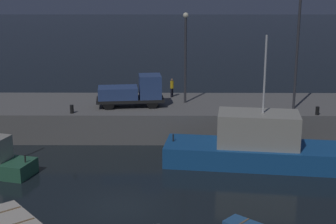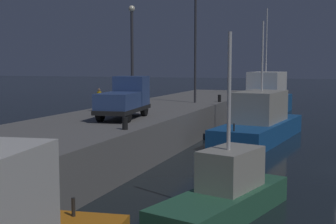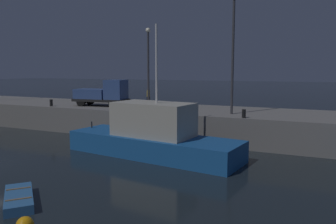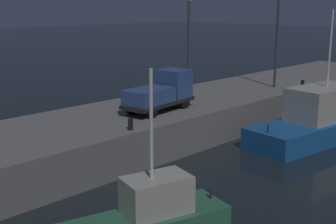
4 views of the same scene
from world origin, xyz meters
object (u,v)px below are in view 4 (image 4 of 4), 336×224
Objects in this scene: dockworker at (158,84)px; bollard_east at (303,84)px; lamp_post_east at (189,39)px; bollard_west at (131,124)px; lamp_post_central at (278,23)px; utility_truck at (161,92)px; fishing_boat_orange at (148,217)px; fishing_trawler_red at (322,119)px.

dockworker reaches higher than bollard_east.
lamp_post_east is 11.38× the size of bollard_west.
lamp_post_central is 5.68× the size of dockworker.
lamp_post_east reaches higher than utility_truck.
lamp_post_central reaches higher than bollard_east.
utility_truck is at bearing -131.70° from dockworker.
fishing_boat_orange is 4.57× the size of dockworker.
bollard_west is at bearing -157.92° from lamp_post_east.
fishing_trawler_red reaches higher than bollard_east.
fishing_boat_orange is at bearing -126.47° from bollard_west.
fishing_boat_orange is 7.92m from bollard_west.
bollard_east is at bearing 39.87° from fishing_trawler_red.
lamp_post_central is 17.83m from bollard_west.
bollard_west is 18.42m from bollard_east.
fishing_trawler_red is 10.77m from lamp_post_east.
lamp_post_central reaches higher than utility_truck.
fishing_boat_orange is 0.81× the size of lamp_post_central.
lamp_post_east reaches higher than dockworker.
bollard_west is 1.02× the size of bollard_east.
lamp_post_central is (8.43, -2.04, 0.94)m from lamp_post_east.
lamp_post_central is (3.84, 6.15, 6.21)m from fishing_trawler_red.
fishing_trawler_red is 7.83× the size of dockworker.
fishing_trawler_red is at bearing -19.48° from bollard_west.
bollard_west is at bearing 160.52° from fishing_trawler_red.
dockworker reaches higher than bollard_west.
lamp_post_central is at bearing -13.61° from lamp_post_east.
utility_truck is (-4.11, -1.36, -3.10)m from lamp_post_east.
lamp_post_central is 11.22m from dockworker.
lamp_post_east is 4.10m from dockworker.
fishing_trawler_red is at bearing -38.14° from utility_truck.
fishing_boat_orange is 23.94m from lamp_post_central.
fishing_trawler_red is 20.08× the size of bollard_east.
fishing_boat_orange is 12.66m from utility_truck.
bollard_west is (-8.64, -3.51, -3.98)m from lamp_post_east.
lamp_post_east is at bearing 166.39° from lamp_post_central.
lamp_post_east is 0.80× the size of lamp_post_central.
fishing_trawler_red is 14.10m from bollard_west.
dockworker is 12.37m from bollard_east.
fishing_boat_orange is at bearing -160.49° from lamp_post_central.
fishing_trawler_red is at bearing -121.99° from lamp_post_central.
lamp_post_east reaches higher than bollard_east.
utility_truck is (-12.54, 0.68, -4.04)m from lamp_post_central.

